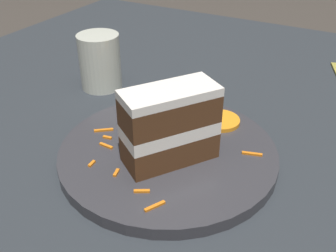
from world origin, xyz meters
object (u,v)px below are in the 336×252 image
Objects in this scene: plate at (168,153)px; drinking_glass at (100,65)px; cream_dollop at (156,106)px; orange_garnish at (220,121)px; cake_slice at (170,125)px.

drinking_glass reaches higher than plate.
cream_dollop reaches higher than orange_garnish.
orange_garnish is (0.12, -0.02, -0.05)m from cake_slice.
cake_slice is 2.28× the size of cream_dollop.
orange_garnish is 0.59× the size of drinking_glass.
drinking_glass is at bearing 0.54° from cake_slice.
cake_slice is at bearing 168.63° from orange_garnish.
orange_garnish is at bearing -66.77° from cake_slice.
cream_dollop is (0.07, 0.06, 0.03)m from plate.
plate is 2.99× the size of drinking_glass.
cake_slice is 0.11m from cream_dollop.
drinking_glass is (0.04, 0.25, 0.02)m from orange_garnish.
plate is at bearing -20.65° from cake_slice.
cream_dollop is 0.56× the size of drinking_glass.
drinking_glass is at bearing 65.97° from cream_dollop.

